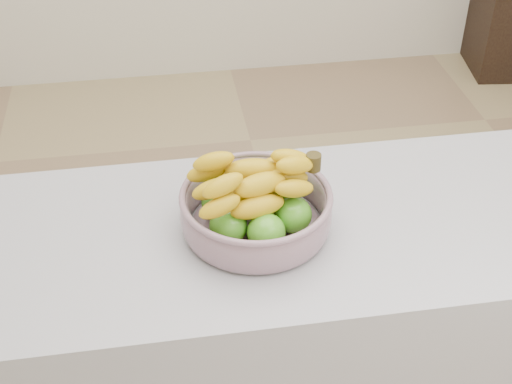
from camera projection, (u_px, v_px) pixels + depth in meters
ground at (302, 323)px, 2.57m from camera, size 4.00×4.00×0.00m
counter at (349, 348)px, 1.89m from camera, size 2.00×0.60×0.90m
fruit_bowl at (256, 207)px, 1.56m from camera, size 0.33×0.33×0.17m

